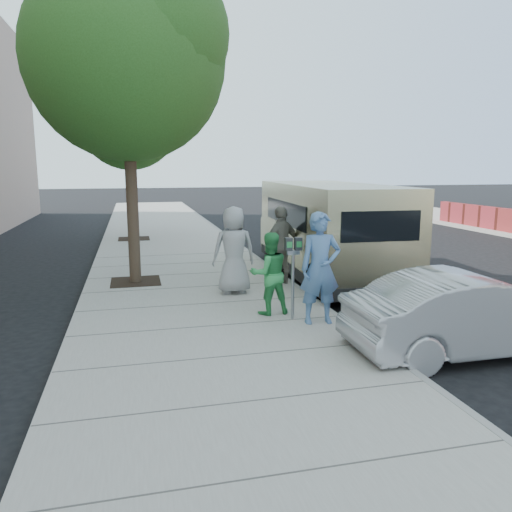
# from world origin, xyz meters

# --- Properties ---
(ground) EXTENTS (120.00, 120.00, 0.00)m
(ground) POSITION_xyz_m (0.00, 0.00, 0.00)
(ground) COLOR black
(ground) RESTS_ON ground
(sidewalk) EXTENTS (5.00, 60.00, 0.15)m
(sidewalk) POSITION_xyz_m (-1.00, 0.00, 0.07)
(sidewalk) COLOR gray
(sidewalk) RESTS_ON ground
(curb_face) EXTENTS (0.12, 60.00, 0.16)m
(curb_face) POSITION_xyz_m (1.44, 0.00, 0.07)
(curb_face) COLOR gray
(curb_face) RESTS_ON ground
(tree_near) EXTENTS (4.62, 4.60, 7.53)m
(tree_near) POSITION_xyz_m (-2.25, 2.40, 5.55)
(tree_near) COLOR black
(tree_near) RESTS_ON sidewalk
(tree_far) EXTENTS (3.92, 3.80, 6.49)m
(tree_far) POSITION_xyz_m (-2.25, 10.00, 4.88)
(tree_far) COLOR black
(tree_far) RESTS_ON sidewalk
(parking_meter) EXTENTS (0.32, 0.11, 1.54)m
(parking_meter) POSITION_xyz_m (0.54, -1.42, 1.26)
(parking_meter) COLOR gray
(parking_meter) RESTS_ON sidewalk
(van) EXTENTS (2.55, 6.88, 2.52)m
(van) POSITION_xyz_m (2.72, 2.33, 1.33)
(van) COLOR tan
(van) RESTS_ON ground
(sedan) EXTENTS (4.04, 1.41, 1.33)m
(sedan) POSITION_xyz_m (2.87, -3.44, 0.67)
(sedan) COLOR #9D9EA3
(sedan) RESTS_ON ground
(person_officer) EXTENTS (0.78, 0.55, 2.03)m
(person_officer) POSITION_xyz_m (0.94, -1.77, 1.17)
(person_officer) COLOR #4C72A2
(person_officer) RESTS_ON sidewalk
(person_green_shirt) EXTENTS (0.82, 0.66, 1.59)m
(person_green_shirt) POSITION_xyz_m (0.20, -1.00, 0.95)
(person_green_shirt) COLOR green
(person_green_shirt) RESTS_ON sidewalk
(person_gray_shirt) EXTENTS (0.96, 0.63, 1.96)m
(person_gray_shirt) POSITION_xyz_m (-0.14, 0.74, 1.13)
(person_gray_shirt) COLOR #999A9C
(person_gray_shirt) RESTS_ON sidewalk
(person_striped_polo) EXTENTS (1.19, 0.95, 1.89)m
(person_striped_polo) POSITION_xyz_m (1.15, 1.32, 1.10)
(person_striped_polo) COLOR gray
(person_striped_polo) RESTS_ON sidewalk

